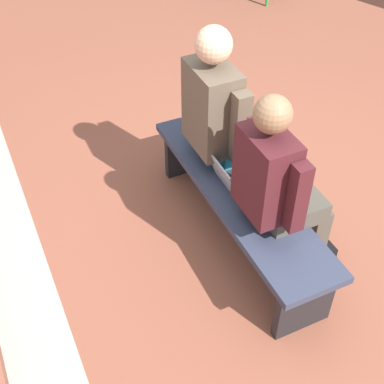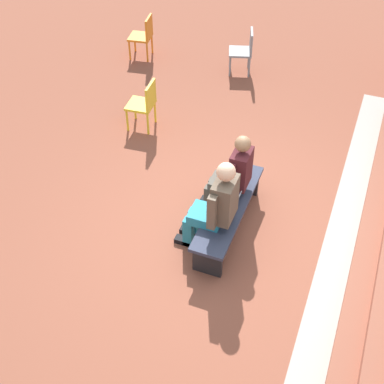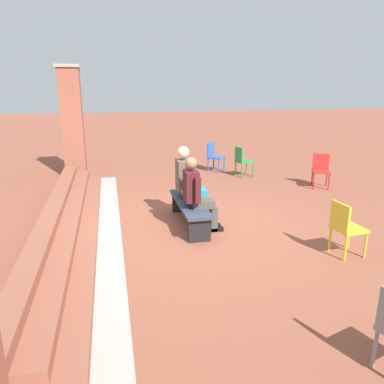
# 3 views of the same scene
# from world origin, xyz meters

# --- Properties ---
(ground_plane) EXTENTS (60.00, 60.00, 0.00)m
(ground_plane) POSITION_xyz_m (0.00, 0.00, 0.00)
(ground_plane) COLOR brown
(concrete_strip) EXTENTS (8.21, 0.40, 0.01)m
(concrete_strip) POSITION_xyz_m (0.04, 1.48, 0.00)
(concrete_strip) COLOR #A8A399
(concrete_strip) RESTS_ON ground
(bench) EXTENTS (1.80, 0.44, 0.45)m
(bench) POSITION_xyz_m (0.04, 0.02, 0.35)
(bench) COLOR #33384C
(bench) RESTS_ON ground
(person_student) EXTENTS (0.54, 0.68, 1.34)m
(person_student) POSITION_xyz_m (-0.28, -0.05, 0.71)
(person_student) COLOR #4C473D
(person_student) RESTS_ON ground
(person_adult) EXTENTS (0.59, 0.74, 1.42)m
(person_adult) POSITION_xyz_m (0.39, -0.05, 0.75)
(person_adult) COLOR teal
(person_adult) RESTS_ON ground
(laptop) EXTENTS (0.32, 0.29, 0.21)m
(laptop) POSITION_xyz_m (0.10, 0.03, 0.50)
(laptop) COLOR #9EA0A5
(laptop) RESTS_ON bench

